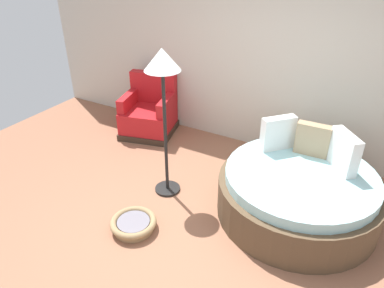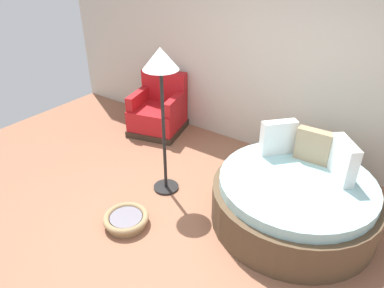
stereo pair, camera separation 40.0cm
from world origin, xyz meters
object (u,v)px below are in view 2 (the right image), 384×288
at_px(red_armchair, 159,112).
at_px(floor_lamp, 161,74).
at_px(pet_basket, 126,219).
at_px(round_daybed, 294,199).

bearing_deg(red_armchair, floor_lamp, -47.13).
bearing_deg(pet_basket, floor_lamp, 94.75).
relative_size(round_daybed, red_armchair, 1.86).
height_order(round_daybed, pet_basket, round_daybed).
height_order(round_daybed, floor_lamp, floor_lamp).
distance_m(pet_basket, floor_lamp, 1.66).
xyz_separation_m(round_daybed, pet_basket, (-1.47, -1.16, -0.22)).
distance_m(red_armchair, floor_lamp, 2.04).
bearing_deg(floor_lamp, pet_basket, -85.25).
bearing_deg(pet_basket, red_armchair, 120.78).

